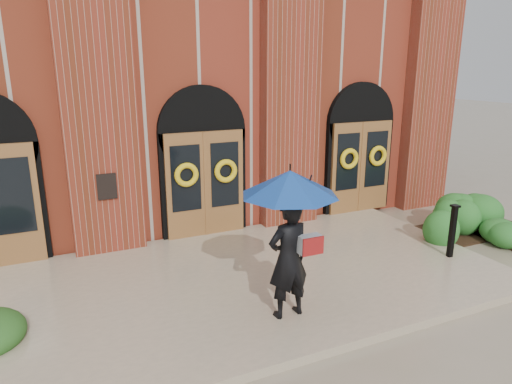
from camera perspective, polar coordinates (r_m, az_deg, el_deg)
ground at (r=8.97m, az=-0.47°, el=-11.72°), size 90.00×90.00×0.00m
landing at (r=9.06m, az=-0.87°, el=-10.91°), size 10.00×5.30×0.15m
church_building at (r=16.41m, az=-13.50°, el=12.98°), size 16.20×12.53×7.00m
man_with_umbrella at (r=7.09m, az=4.20°, el=-3.05°), size 1.64×1.64×2.44m
metal_post at (r=10.52m, az=23.35°, el=-4.37°), size 0.16×0.16×1.16m
hedge_wall_right at (r=12.72m, az=24.50°, el=-2.76°), size 3.31×1.32×0.85m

